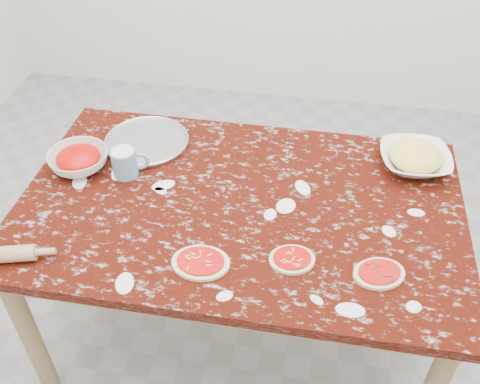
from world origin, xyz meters
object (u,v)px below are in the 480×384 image
pizza_tray (147,142)px  flour_mug (126,162)px  sauce_bowl (79,160)px  cheese_bowl (415,160)px  worktable (240,219)px

pizza_tray → flour_mug: 0.21m
sauce_bowl → flour_mug: flour_mug is taller
pizza_tray → flour_mug: bearing=-93.2°
cheese_bowl → flour_mug: (-1.08, -0.24, 0.02)m
sauce_bowl → flour_mug: bearing=-1.9°
cheese_bowl → pizza_tray: bearing=-178.3°
sauce_bowl → cheese_bowl: sauce_bowl is taller
sauce_bowl → cheese_bowl: size_ratio=0.85×
worktable → flour_mug: size_ratio=11.52×
worktable → cheese_bowl: 0.72m
pizza_tray → sauce_bowl: bearing=-135.7°
pizza_tray → sauce_bowl: 0.29m
flour_mug → pizza_tray: bearing=86.8°
worktable → cheese_bowl: bearing=27.1°
worktable → sauce_bowl: bearing=172.1°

